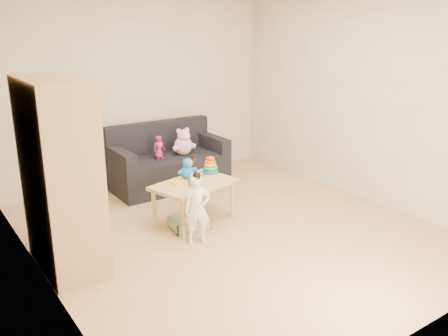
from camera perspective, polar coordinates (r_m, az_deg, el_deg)
room at (r=4.92m, az=1.20°, el=6.45°), size 4.50×4.50×4.50m
wardrobe at (r=4.50m, az=-19.10°, el=-0.99°), size 0.49×0.98×1.77m
sofa at (r=6.65m, az=-6.61°, el=-0.41°), size 1.59×0.81×0.44m
play_table at (r=5.43m, az=-3.62°, el=-4.18°), size 1.04×0.80×0.48m
storage_bin at (r=5.35m, az=-4.17°, el=-6.63°), size 0.45×0.37×0.12m
toddler at (r=4.90m, az=-3.24°, el=-5.02°), size 0.32×0.27×0.73m
pink_bear at (r=6.62m, az=-4.94°, el=2.96°), size 0.33×0.30×0.32m
doll at (r=6.46m, az=-7.84°, el=2.49°), size 0.16×0.11×0.31m
ring_stacker at (r=5.60m, az=-1.66°, el=0.07°), size 0.19×0.19×0.22m
brown_bottle at (r=5.59m, az=-3.76°, el=0.16°), size 0.08×0.08×0.24m
blue_plush at (r=5.46m, az=-4.45°, el=0.01°), size 0.24×0.21×0.25m
wooden_figure at (r=5.21m, az=-4.10°, el=-1.65°), size 0.04×0.04×0.11m
yellow_book at (r=5.37m, az=-5.52°, el=-1.64°), size 0.19×0.19×0.01m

